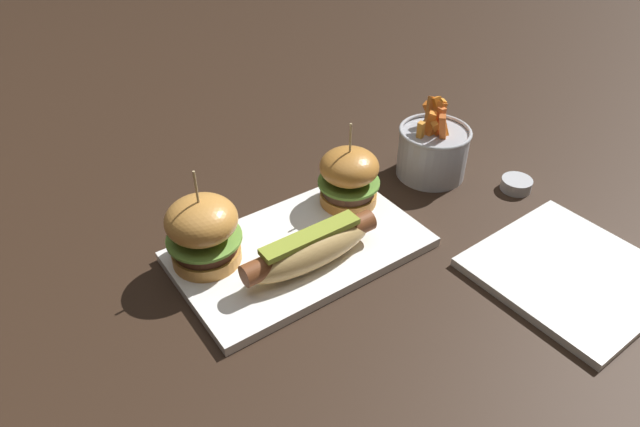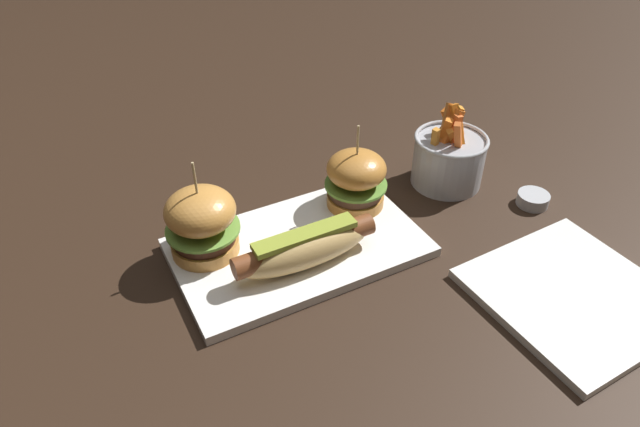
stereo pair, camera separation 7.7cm
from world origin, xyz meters
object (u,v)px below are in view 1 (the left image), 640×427
Objects in this scene: hot_dog at (311,248)px; sauce_ramekin at (516,184)px; platter_main at (300,249)px; slider_left at (203,231)px; slider_right at (349,177)px; fries_bucket at (433,150)px; side_plate at (571,273)px.

hot_dog reaches higher than sauce_ramekin.
platter_main is 6.99× the size of sauce_ramekin.
slider_left is at bearing 166.35° from sauce_ramekin.
hot_dog is 0.15m from slider_right.
sauce_ramekin reaches higher than platter_main.
slider_left reaches higher than fries_bucket.
sauce_ramekin is at bearing 59.90° from side_plate.
platter_main is at bearing -22.02° from slider_left.
side_plate is (-0.10, -0.17, -0.00)m from sauce_ramekin.
fries_bucket is 0.14m from sauce_ramekin.
slider_left is (-0.11, 0.09, 0.02)m from hot_dog.
hot_dog is at bearing 175.50° from sauce_ramekin.
slider_right is at bearing 117.51° from side_plate.
sauce_ramekin is at bearing -54.77° from fries_bucket.
hot_dog is 0.14m from slider_left.
fries_bucket is at bearing 8.45° from platter_main.
fries_bucket is (0.17, -0.00, -0.01)m from slider_right.
side_plate is at bearing -62.49° from slider_right.
slider_right is at bearing 20.45° from platter_main.
slider_left is (-0.12, 0.05, 0.06)m from platter_main.
fries_bucket is at bearing 125.23° from sauce_ramekin.
fries_bucket is at bearing -0.63° from slider_left.
slider_right is (0.13, 0.08, 0.02)m from hot_dog.
side_plate is at bearing -37.28° from slider_left.
platter_main reaches higher than side_plate.
platter_main is at bearing -159.55° from slider_right.
side_plate is (0.27, -0.20, -0.04)m from hot_dog.
slider_left reaches higher than hot_dog.
side_plate is at bearing -42.53° from platter_main.
slider_left is 0.64× the size of side_plate.
sauce_ramekin is 0.20m from side_plate.
platter_main is 0.13m from slider_right.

